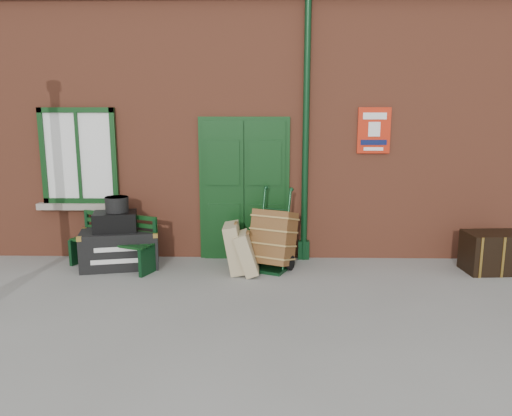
{
  "coord_description": "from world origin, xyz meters",
  "views": [
    {
      "loc": [
        0.06,
        -6.31,
        2.38
      ],
      "look_at": [
        -0.1,
        0.6,
        1.0
      ],
      "focal_mm": 35.0,
      "sensor_mm": 36.0,
      "label": 1
    }
  ],
  "objects_px": {
    "dark_trunk": "(493,252)",
    "porter_trolley": "(273,239)",
    "houdini_trunk": "(120,249)",
    "bench": "(115,240)"
  },
  "relations": [
    {
      "from": "porter_trolley",
      "to": "houdini_trunk",
      "type": "bearing_deg",
      "value": -157.12
    },
    {
      "from": "dark_trunk",
      "to": "houdini_trunk",
      "type": "bearing_deg",
      "value": 174.87
    },
    {
      "from": "houdini_trunk",
      "to": "dark_trunk",
      "type": "distance_m",
      "value": 5.59
    },
    {
      "from": "porter_trolley",
      "to": "dark_trunk",
      "type": "height_order",
      "value": "porter_trolley"
    },
    {
      "from": "porter_trolley",
      "to": "dark_trunk",
      "type": "xyz_separation_m",
      "value": [
        3.25,
        -0.08,
        -0.17
      ]
    },
    {
      "from": "bench",
      "to": "porter_trolley",
      "type": "height_order",
      "value": "porter_trolley"
    },
    {
      "from": "bench",
      "to": "porter_trolley",
      "type": "distance_m",
      "value": 2.4
    },
    {
      "from": "dark_trunk",
      "to": "porter_trolley",
      "type": "bearing_deg",
      "value": 174.64
    },
    {
      "from": "houdini_trunk",
      "to": "dark_trunk",
      "type": "height_order",
      "value": "dark_trunk"
    },
    {
      "from": "houdini_trunk",
      "to": "porter_trolley",
      "type": "distance_m",
      "value": 2.34
    }
  ]
}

